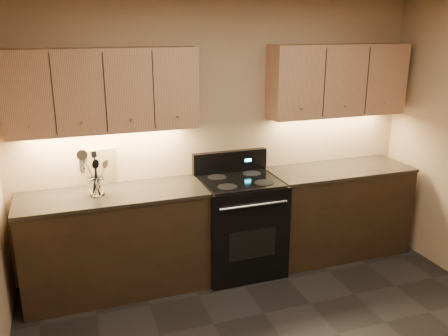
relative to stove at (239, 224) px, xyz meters
The scene contains 14 objects.
wall_back 0.88m from the stove, 104.10° to the left, with size 4.00×0.04×2.60m, color tan.
counter_left 1.18m from the stove, behind, with size 1.62×0.62×0.93m.
counter_right 1.10m from the stove, ahead, with size 1.46×0.62×0.93m.
stove is the anchor object (origin of this frame).
upper_cab_left 1.78m from the stove, behind, with size 1.60×0.30×0.70m, color tan.
upper_cab_right 1.73m from the stove, ahead, with size 1.44×0.30×0.70m, color tan.
outlet_plate 1.55m from the stove, 167.24° to the left, with size 0.09×0.01×0.12m, color #B2B5BA.
utensil_crock 1.41m from the stove, behind, with size 0.16×0.16×0.16m.
cutting_board 1.41m from the stove, 167.31° to the left, with size 0.28×0.02×0.35m, color tan.
wooden_spoon 1.47m from the stove, behind, with size 0.06×0.06×0.31m, color tan, non-canonical shape.
black_spoon 1.46m from the stove, behind, with size 0.06×0.06×0.31m, color black, non-canonical shape.
black_turner 1.45m from the stove, behind, with size 0.08×0.08×0.37m, color black, non-canonical shape.
steel_spatula 1.44m from the stove, behind, with size 0.08×0.08×0.37m, color silver, non-canonical shape.
steel_skimmer 1.44m from the stove, behind, with size 0.09×0.09×0.40m, color silver, non-canonical shape.
Camera 1 is at (-1.46, -2.27, 2.34)m, focal length 38.00 mm.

